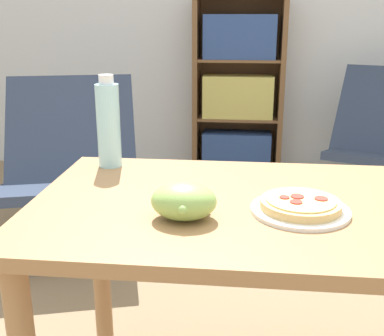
% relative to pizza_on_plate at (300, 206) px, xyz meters
% --- Properties ---
extents(wall_back, '(8.00, 0.05, 2.60)m').
position_rel_pizza_on_plate_xyz_m(wall_back, '(-0.10, 2.73, 0.54)').
color(wall_back, silver).
rests_on(wall_back, ground_plane).
extents(dining_table, '(1.22, 0.71, 0.75)m').
position_rel_pizza_on_plate_xyz_m(dining_table, '(-0.07, 0.06, -0.13)').
color(dining_table, '#A37549').
rests_on(dining_table, ground_plane).
extents(pizza_on_plate, '(0.24, 0.24, 0.04)m').
position_rel_pizza_on_plate_xyz_m(pizza_on_plate, '(0.00, 0.00, 0.00)').
color(pizza_on_plate, white).
rests_on(pizza_on_plate, dining_table).
extents(grape_bunch, '(0.15, 0.13, 0.09)m').
position_rel_pizza_on_plate_xyz_m(grape_bunch, '(-0.27, -0.07, 0.03)').
color(grape_bunch, '#93BC5B').
rests_on(grape_bunch, dining_table).
extents(drink_bottle, '(0.07, 0.07, 0.28)m').
position_rel_pizza_on_plate_xyz_m(drink_bottle, '(-0.55, 0.32, 0.12)').
color(drink_bottle, '#A3DBEA').
rests_on(drink_bottle, dining_table).
extents(lounge_chair_near, '(0.84, 0.91, 0.88)m').
position_rel_pizza_on_plate_xyz_m(lounge_chair_near, '(-1.03, 1.22, -0.47)').
color(lounge_chair_near, slate).
rests_on(lounge_chair_near, ground_plane).
extents(lounge_chair_far, '(0.89, 0.96, 0.88)m').
position_rel_pizza_on_plate_xyz_m(lounge_chair_far, '(0.76, 1.94, -0.47)').
color(lounge_chair_far, slate).
rests_on(lounge_chair_far, ground_plane).
extents(bookshelf, '(0.67, 0.30, 1.34)m').
position_rel_pizza_on_plate_xyz_m(bookshelf, '(-0.18, 2.55, -0.12)').
color(bookshelf, brown).
rests_on(bookshelf, ground_plane).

